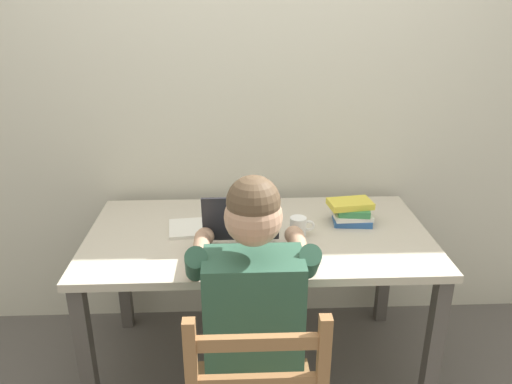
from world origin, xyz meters
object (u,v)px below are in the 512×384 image
at_px(coffee_mug_dark, 239,215).
at_px(coffee_mug_white, 299,227).
at_px(seated_person, 253,308).
at_px(book_stack_main, 352,212).
at_px(computer_mouse, 313,257).
at_px(desk, 258,250).
at_px(laptop, 241,243).

bearing_deg(coffee_mug_dark, coffee_mug_white, -26.09).
distance_m(seated_person, book_stack_main, 0.77).
bearing_deg(coffee_mug_white, seated_person, -116.56).
bearing_deg(coffee_mug_white, computer_mouse, -81.65).
bearing_deg(desk, book_stack_main, 11.49).
xyz_separation_m(coffee_mug_white, book_stack_main, (0.27, 0.13, 0.01)).
distance_m(desk, laptop, 0.26).
relative_size(desk, laptop, 4.70).
distance_m(coffee_mug_dark, book_stack_main, 0.53).
xyz_separation_m(computer_mouse, book_stack_main, (0.23, 0.35, 0.04)).
distance_m(laptop, coffee_mug_dark, 0.29).
bearing_deg(computer_mouse, seated_person, -139.25).
height_order(seated_person, coffee_mug_dark, seated_person).
relative_size(laptop, coffee_mug_dark, 2.76).
distance_m(seated_person, coffee_mug_white, 0.51).
bearing_deg(coffee_mug_dark, desk, -46.13).
relative_size(computer_mouse, coffee_mug_dark, 0.84).
distance_m(desk, seated_person, 0.49).
relative_size(desk, book_stack_main, 7.22).
relative_size(computer_mouse, coffee_mug_white, 0.89).
relative_size(laptop, book_stack_main, 1.54).
relative_size(desk, coffee_mug_dark, 12.98).
xyz_separation_m(laptop, coffee_mug_dark, (-0.01, 0.29, -0.01)).
xyz_separation_m(computer_mouse, coffee_mug_white, (-0.03, 0.23, 0.03)).
bearing_deg(book_stack_main, laptop, -151.15).
height_order(coffee_mug_dark, book_stack_main, book_stack_main).
relative_size(seated_person, laptop, 3.75).
distance_m(desk, coffee_mug_white, 0.23).
bearing_deg(coffee_mug_dark, computer_mouse, -49.86).
bearing_deg(seated_person, book_stack_main, 49.53).
xyz_separation_m(seated_person, computer_mouse, (0.26, 0.22, 0.08)).
relative_size(laptop, computer_mouse, 3.30).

